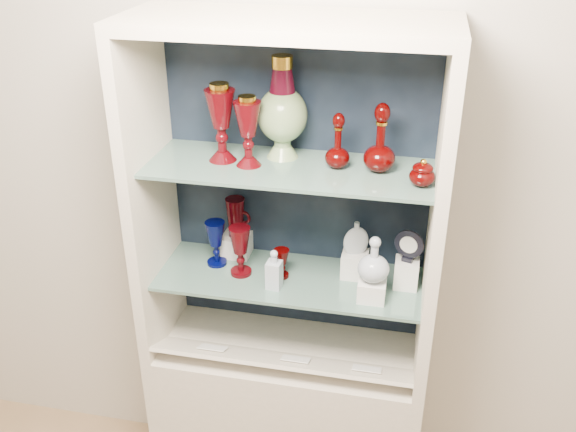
% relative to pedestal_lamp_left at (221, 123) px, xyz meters
% --- Properties ---
extents(wall_back, '(3.50, 0.02, 2.80)m').
position_rel_pedestal_lamp_left_xyz_m(wall_back, '(0.23, 0.19, -0.20)').
color(wall_back, beige).
rests_on(wall_back, ground).
extents(cabinet_base, '(1.00, 0.40, 0.75)m').
position_rel_pedestal_lamp_left_xyz_m(cabinet_base, '(0.23, -0.03, -1.22)').
color(cabinet_base, beige).
rests_on(cabinet_base, ground).
extents(cabinet_back_panel, '(0.98, 0.02, 1.15)m').
position_rel_pedestal_lamp_left_xyz_m(cabinet_back_panel, '(0.23, 0.16, -0.27)').
color(cabinet_back_panel, black).
rests_on(cabinet_back_panel, cabinet_base).
extents(cabinet_side_left, '(0.04, 0.40, 1.15)m').
position_rel_pedestal_lamp_left_xyz_m(cabinet_side_left, '(-0.25, -0.03, -0.27)').
color(cabinet_side_left, beige).
rests_on(cabinet_side_left, cabinet_base).
extents(cabinet_side_right, '(0.04, 0.40, 1.15)m').
position_rel_pedestal_lamp_left_xyz_m(cabinet_side_right, '(0.71, -0.03, -0.27)').
color(cabinet_side_right, beige).
rests_on(cabinet_side_right, cabinet_base).
extents(cabinet_top_cap, '(1.00, 0.40, 0.04)m').
position_rel_pedestal_lamp_left_xyz_m(cabinet_top_cap, '(0.23, -0.03, 0.32)').
color(cabinet_top_cap, beige).
rests_on(cabinet_top_cap, cabinet_side_left).
extents(shelf_lower, '(0.92, 0.34, 0.01)m').
position_rel_pedestal_lamp_left_xyz_m(shelf_lower, '(0.23, -0.01, -0.55)').
color(shelf_lower, slate).
rests_on(shelf_lower, cabinet_side_left).
extents(shelf_upper, '(0.92, 0.34, 0.01)m').
position_rel_pedestal_lamp_left_xyz_m(shelf_upper, '(0.23, -0.01, -0.13)').
color(shelf_upper, slate).
rests_on(shelf_upper, cabinet_side_left).
extents(label_ledge, '(0.92, 0.17, 0.09)m').
position_rel_pedestal_lamp_left_xyz_m(label_ledge, '(0.23, -0.14, -0.82)').
color(label_ledge, beige).
rests_on(label_ledge, cabinet_base).
extents(label_card_0, '(0.10, 0.06, 0.03)m').
position_rel_pedestal_lamp_left_xyz_m(label_card_0, '(0.28, -0.14, -0.80)').
color(label_card_0, white).
rests_on(label_card_0, label_ledge).
extents(label_card_1, '(0.10, 0.06, 0.03)m').
position_rel_pedestal_lamp_left_xyz_m(label_card_1, '(0.53, -0.14, -0.80)').
color(label_card_1, white).
rests_on(label_card_1, label_ledge).
extents(label_card_2, '(0.10, 0.06, 0.03)m').
position_rel_pedestal_lamp_left_xyz_m(label_card_2, '(-0.03, -0.14, -0.80)').
color(label_card_2, white).
rests_on(label_card_2, label_ledge).
extents(pedestal_lamp_left, '(0.11, 0.11, 0.26)m').
position_rel_pedestal_lamp_left_xyz_m(pedestal_lamp_left, '(0.00, 0.00, 0.00)').
color(pedestal_lamp_left, '#440307').
rests_on(pedestal_lamp_left, shelf_upper).
extents(pedestal_lamp_right, '(0.11, 0.11, 0.23)m').
position_rel_pedestal_lamp_left_xyz_m(pedestal_lamp_right, '(0.10, -0.02, -0.01)').
color(pedestal_lamp_right, '#440307').
rests_on(pedestal_lamp_right, shelf_upper).
extents(enamel_urn, '(0.19, 0.19, 0.34)m').
position_rel_pedestal_lamp_left_xyz_m(enamel_urn, '(0.19, 0.07, 0.04)').
color(enamel_urn, '#094A21').
rests_on(enamel_urn, shelf_upper).
extents(ruby_decanter_a, '(0.10, 0.10, 0.20)m').
position_rel_pedestal_lamp_left_xyz_m(ruby_decanter_a, '(0.38, 0.01, -0.03)').
color(ruby_decanter_a, '#3A0201').
rests_on(ruby_decanter_a, shelf_upper).
extents(ruby_decanter_b, '(0.12, 0.12, 0.24)m').
position_rel_pedestal_lamp_left_xyz_m(ruby_decanter_b, '(0.51, 0.01, -0.01)').
color(ruby_decanter_b, '#3A0201').
rests_on(ruby_decanter_b, shelf_upper).
extents(lidded_bowl, '(0.09, 0.09, 0.09)m').
position_rel_pedestal_lamp_left_xyz_m(lidded_bowl, '(0.64, -0.07, -0.08)').
color(lidded_bowl, '#3A0201').
rests_on(lidded_bowl, shelf_upper).
extents(cobalt_goblet, '(0.08, 0.08, 0.17)m').
position_rel_pedestal_lamp_left_xyz_m(cobalt_goblet, '(-0.05, 0.02, -0.46)').
color(cobalt_goblet, '#020540').
rests_on(cobalt_goblet, shelf_lower).
extents(ruby_goblet_tall, '(0.09, 0.09, 0.18)m').
position_rel_pedestal_lamp_left_xyz_m(ruby_goblet_tall, '(0.05, -0.02, -0.46)').
color(ruby_goblet_tall, '#440307').
rests_on(ruby_goblet_tall, shelf_lower).
extents(ruby_goblet_small, '(0.06, 0.06, 0.11)m').
position_rel_pedestal_lamp_left_xyz_m(ruby_goblet_small, '(0.20, -0.01, -0.49)').
color(ruby_goblet_small, '#3A0201').
rests_on(ruby_goblet_small, shelf_lower).
extents(riser_ruby_pitcher, '(0.10, 0.10, 0.08)m').
position_rel_pedestal_lamp_left_xyz_m(riser_ruby_pitcher, '(0.00, 0.10, -0.51)').
color(riser_ruby_pitcher, silver).
rests_on(riser_ruby_pitcher, shelf_lower).
extents(ruby_pitcher, '(0.13, 0.10, 0.15)m').
position_rel_pedestal_lamp_left_xyz_m(ruby_pitcher, '(0.00, 0.10, -0.39)').
color(ruby_pitcher, '#440307').
rests_on(ruby_pitcher, riser_ruby_pitcher).
extents(clear_square_bottle, '(0.05, 0.05, 0.15)m').
position_rel_pedestal_lamp_left_xyz_m(clear_square_bottle, '(0.19, -0.08, -0.48)').
color(clear_square_bottle, '#9FACBA').
rests_on(clear_square_bottle, shelf_lower).
extents(riser_flat_flask, '(0.09, 0.09, 0.09)m').
position_rel_pedestal_lamp_left_xyz_m(riser_flat_flask, '(0.45, 0.05, -0.50)').
color(riser_flat_flask, silver).
rests_on(riser_flat_flask, shelf_lower).
extents(flat_flask, '(0.10, 0.06, 0.12)m').
position_rel_pedestal_lamp_left_xyz_m(flat_flask, '(0.45, 0.05, -0.40)').
color(flat_flask, '#ACB7BF').
rests_on(flat_flask, riser_flat_flask).
extents(riser_clear_round_decanter, '(0.09, 0.09, 0.07)m').
position_rel_pedestal_lamp_left_xyz_m(riser_clear_round_decanter, '(0.52, -0.08, -0.51)').
color(riser_clear_round_decanter, silver).
rests_on(riser_clear_round_decanter, shelf_lower).
extents(clear_round_decanter, '(0.12, 0.12, 0.16)m').
position_rel_pedestal_lamp_left_xyz_m(clear_round_decanter, '(0.52, -0.08, -0.40)').
color(clear_round_decanter, '#9FACBA').
rests_on(clear_round_decanter, riser_clear_round_decanter).
extents(riser_cameo_medallion, '(0.08, 0.08, 0.10)m').
position_rel_pedestal_lamp_left_xyz_m(riser_cameo_medallion, '(0.63, 0.02, -0.50)').
color(riser_cameo_medallion, silver).
rests_on(riser_cameo_medallion, shelf_lower).
extents(cameo_medallion, '(0.11, 0.06, 0.12)m').
position_rel_pedestal_lamp_left_xyz_m(cameo_medallion, '(0.63, 0.02, -0.39)').
color(cameo_medallion, black).
rests_on(cameo_medallion, riser_cameo_medallion).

